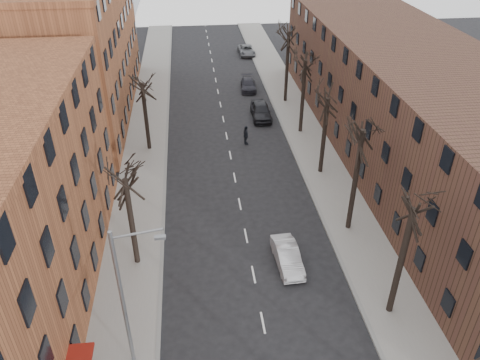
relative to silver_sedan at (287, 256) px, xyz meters
name	(u,v)px	position (x,y,z in m)	size (l,w,h in m)	color
sidewalk_left	(146,144)	(-10.36, 18.28, -0.61)	(4.00, 90.00, 0.15)	gray
sidewalk_right	(306,136)	(5.64, 18.28, -0.61)	(4.00, 90.00, 0.15)	gray
building_left_far	(66,49)	(-18.36, 27.28, 6.31)	(12.00, 28.00, 14.00)	brown
building_right	(413,107)	(13.64, 13.28, 4.31)	(12.00, 50.00, 10.00)	#492E22
tree_right_b	(389,311)	(5.24, -4.72, -0.69)	(5.20, 5.20, 10.80)	black
tree_right_c	(348,228)	(5.24, 3.28, -0.69)	(5.20, 5.20, 11.60)	black
tree_right_d	(320,172)	(5.24, 11.28, -0.69)	(5.20, 5.20, 10.00)	black
tree_right_e	(300,132)	(5.24, 19.28, -0.69)	(5.20, 5.20, 10.80)	black
tree_right_f	(285,102)	(5.24, 27.28, -0.69)	(5.20, 5.20, 11.60)	black
tree_left_a	(138,263)	(-9.96, 1.28, -0.69)	(5.20, 5.20, 9.50)	black
tree_left_b	(150,149)	(-9.96, 17.28, -0.69)	(5.20, 5.20, 9.50)	black
streetlight	(126,297)	(-9.39, -6.72, 4.33)	(2.45, 0.22, 9.03)	slate
silver_sedan	(287,256)	(0.00, 0.00, 0.00)	(1.45, 4.17, 1.37)	#B4B6BC
parked_car_near	(261,111)	(1.72, 23.18, 0.16)	(1.99, 4.95, 1.69)	black
parked_car_mid	(248,84)	(1.44, 31.56, -0.04)	(1.81, 4.46, 1.29)	#22212A
parked_car_far	(246,50)	(2.94, 45.39, -0.03)	(2.19, 4.74, 1.32)	slate
pedestrian_crossing	(246,135)	(-0.64, 17.31, 0.28)	(1.13, 0.47, 1.94)	black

